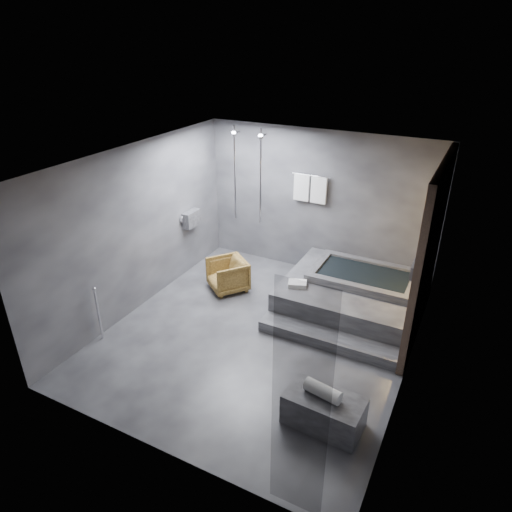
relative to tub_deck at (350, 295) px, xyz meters
The scene contains 7 objects.
room 2.02m from the tub_deck, 118.47° to the right, with size 5.00×5.04×2.82m.
tub_deck is the anchor object (origin of this frame).
tub_step 1.19m from the tub_deck, 90.00° to the right, with size 2.20×0.36×0.18m, color #303032.
concrete_bench 2.76m from the tub_deck, 79.97° to the right, with size 0.95×0.52×0.43m, color #303032.
driftwood_chair 2.25m from the tub_deck, 168.94° to the right, with size 0.64×0.66×0.60m, color #483212.
rolled_towel 2.76m from the tub_deck, 80.66° to the right, with size 0.17×0.17×0.46m, color silver.
deck_towel 0.99m from the tub_deck, 145.33° to the right, with size 0.30×0.22×0.08m, color white.
Camera 1 is at (2.67, -5.31, 4.38)m, focal length 32.00 mm.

